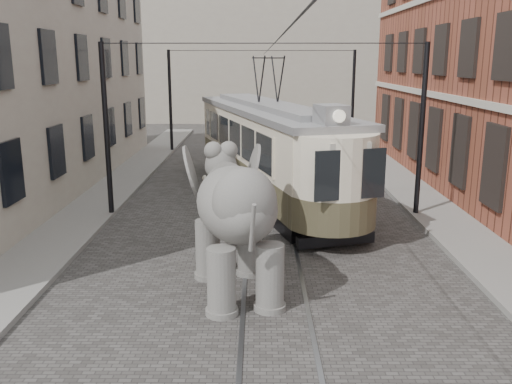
# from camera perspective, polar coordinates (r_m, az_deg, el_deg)

# --- Properties ---
(ground) EXTENTS (120.00, 120.00, 0.00)m
(ground) POSITION_cam_1_polar(r_m,az_deg,el_deg) (13.84, 1.84, -9.44)
(ground) COLOR #464441
(tram_rails) EXTENTS (1.54, 80.00, 0.02)m
(tram_rails) POSITION_cam_1_polar(r_m,az_deg,el_deg) (13.83, 1.84, -9.40)
(tram_rails) COLOR slate
(tram_rails) RESTS_ON ground
(sidewalk_left) EXTENTS (2.00, 60.00, 0.15)m
(sidewalk_left) POSITION_cam_1_polar(r_m,az_deg,el_deg) (15.10, -23.94, -8.34)
(sidewalk_left) COLOR slate
(sidewalk_left) RESTS_ON ground
(distant_block) EXTENTS (28.00, 10.00, 14.00)m
(distant_block) POSITION_cam_1_polar(r_m,az_deg,el_deg) (52.76, 0.69, 15.28)
(distant_block) COLOR gray
(distant_block) RESTS_ON ground
(catenary) EXTENTS (11.00, 30.20, 6.00)m
(catenary) POSITION_cam_1_polar(r_m,az_deg,el_deg) (17.90, 0.84, 5.83)
(catenary) COLOR black
(catenary) RESTS_ON ground
(tram) EXTENTS (6.64, 14.22, 5.54)m
(tram) POSITION_cam_1_polar(r_m,az_deg,el_deg) (22.05, 1.26, 6.69)
(tram) COLOR beige
(tram) RESTS_ON ground
(elephant) EXTENTS (4.19, 6.04, 3.37)m
(elephant) POSITION_cam_1_polar(r_m,az_deg,el_deg) (12.75, -2.05, -3.42)
(elephant) COLOR #5D5A56
(elephant) RESTS_ON ground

